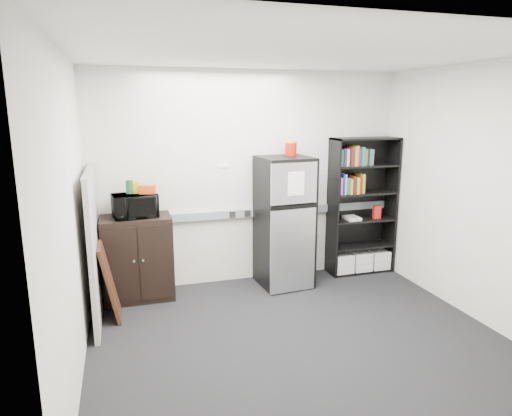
{
  "coord_description": "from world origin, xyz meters",
  "views": [
    {
      "loc": [
        -1.58,
        -3.82,
        2.24
      ],
      "look_at": [
        -0.17,
        0.9,
        1.15
      ],
      "focal_mm": 32.0,
      "sensor_mm": 36.0,
      "label": 1
    }
  ],
  "objects_px": {
    "cabinet": "(138,258)",
    "bookshelf": "(362,207)",
    "cubicle_partition": "(94,246)",
    "refrigerator": "(284,222)",
    "microwave": "(135,206)"
  },
  "relations": [
    {
      "from": "bookshelf",
      "to": "cubicle_partition",
      "type": "relative_size",
      "value": 1.14
    },
    {
      "from": "cubicle_partition",
      "to": "cabinet",
      "type": "bearing_deg",
      "value": 43.32
    },
    {
      "from": "bookshelf",
      "to": "cubicle_partition",
      "type": "distance_m",
      "value": 3.46
    },
    {
      "from": "refrigerator",
      "to": "bookshelf",
      "type": "bearing_deg",
      "value": 2.19
    },
    {
      "from": "cabinet",
      "to": "bookshelf",
      "type": "bearing_deg",
      "value": 1.24
    },
    {
      "from": "bookshelf",
      "to": "cubicle_partition",
      "type": "xyz_separation_m",
      "value": [
        -3.43,
        -0.49,
        -0.1
      ]
    },
    {
      "from": "cabinet",
      "to": "microwave",
      "type": "bearing_deg",
      "value": -90.0
    },
    {
      "from": "microwave",
      "to": "cabinet",
      "type": "bearing_deg",
      "value": 81.29
    },
    {
      "from": "refrigerator",
      "to": "cubicle_partition",
      "type": "bearing_deg",
      "value": -176.24
    },
    {
      "from": "cubicle_partition",
      "to": "refrigerator",
      "type": "height_order",
      "value": "refrigerator"
    },
    {
      "from": "cabinet",
      "to": "refrigerator",
      "type": "height_order",
      "value": "refrigerator"
    },
    {
      "from": "microwave",
      "to": "refrigerator",
      "type": "relative_size",
      "value": 0.3
    },
    {
      "from": "bookshelf",
      "to": "cabinet",
      "type": "distance_m",
      "value": 3.01
    },
    {
      "from": "cubicle_partition",
      "to": "cabinet",
      "type": "height_order",
      "value": "cubicle_partition"
    },
    {
      "from": "cabinet",
      "to": "refrigerator",
      "type": "bearing_deg",
      "value": -2.53
    }
  ]
}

